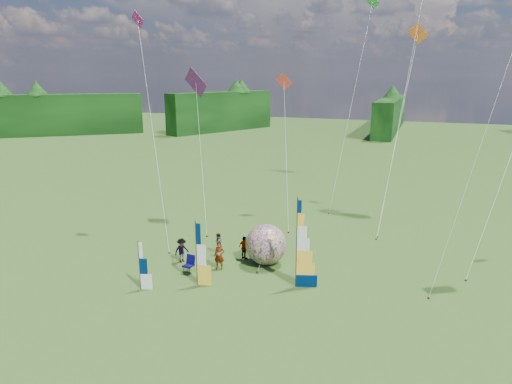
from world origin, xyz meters
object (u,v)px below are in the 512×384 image
(side_banner_far, at_px, (139,266))
(kite_whale, at_px, (405,87))
(spectator_b, at_px, (218,244))
(spectator_d, at_px, (244,248))
(camp_chair, at_px, (188,265))
(side_banner_left, at_px, (196,255))
(bol_inflatable, at_px, (266,244))
(spectator_a, at_px, (219,256))
(feather_banner_main, at_px, (297,245))
(spectator_c, at_px, (182,250))

(side_banner_far, xyz_separation_m, kite_whale, (12.88, 19.31, 9.75))
(spectator_b, bearing_deg, spectator_d, 33.93)
(camp_chair, height_order, kite_whale, kite_whale)
(camp_chair, bearing_deg, spectator_b, 88.55)
(kite_whale, bearing_deg, side_banner_left, -129.64)
(bol_inflatable, height_order, spectator_d, bol_inflatable)
(spectator_a, height_order, spectator_b, spectator_a)
(side_banner_far, distance_m, spectator_b, 6.80)
(feather_banner_main, distance_m, spectator_d, 5.56)
(spectator_c, height_order, spectator_d, spectator_c)
(bol_inflatable, bearing_deg, side_banner_far, -132.34)
(spectator_a, relative_size, spectator_d, 1.15)
(feather_banner_main, relative_size, side_banner_far, 1.82)
(feather_banner_main, height_order, bol_inflatable, feather_banner_main)
(feather_banner_main, xyz_separation_m, kite_whale, (4.49, 15.77, 8.55))
(feather_banner_main, xyz_separation_m, side_banner_far, (-8.39, -3.54, -1.20))
(side_banner_left, height_order, kite_whale, kite_whale)
(side_banner_left, relative_size, spectator_c, 2.33)
(spectator_b, xyz_separation_m, spectator_d, (1.99, -0.11, 0.04))
(bol_inflatable, height_order, kite_whale, kite_whale)
(spectator_a, xyz_separation_m, spectator_d, (0.88, 2.11, -0.12))
(spectator_d, distance_m, kite_whale, 18.85)
(bol_inflatable, relative_size, camp_chair, 2.36)
(spectator_d, bearing_deg, bol_inflatable, -163.04)
(spectator_b, distance_m, kite_whale, 19.82)
(bol_inflatable, distance_m, spectator_b, 3.68)
(kite_whale, bearing_deg, spectator_c, -140.22)
(spectator_d, bearing_deg, side_banner_far, 82.44)
(feather_banner_main, relative_size, spectator_b, 3.46)
(spectator_b, distance_m, camp_chair, 3.49)
(spectator_c, relative_size, kite_whale, 0.07)
(side_banner_left, height_order, side_banner_far, side_banner_left)
(bol_inflatable, xyz_separation_m, spectator_b, (-3.62, 0.32, -0.59))
(feather_banner_main, height_order, spectator_d, feather_banner_main)
(side_banner_left, relative_size, bol_inflatable, 1.43)
(side_banner_left, bearing_deg, kite_whale, 48.42)
(feather_banner_main, distance_m, camp_chair, 7.22)
(spectator_a, bearing_deg, spectator_d, 59.86)
(spectator_b, relative_size, spectator_c, 0.92)
(bol_inflatable, relative_size, spectator_a, 1.45)
(bol_inflatable, relative_size, spectator_d, 1.66)
(camp_chair, bearing_deg, spectator_c, 138.57)
(spectator_b, relative_size, spectator_d, 0.95)
(feather_banner_main, bearing_deg, kite_whale, 56.83)
(feather_banner_main, bearing_deg, spectator_d, 130.22)
(spectator_d, relative_size, kite_whale, 0.07)
(bol_inflatable, xyz_separation_m, spectator_c, (-5.36, -1.74, -0.52))
(spectator_a, height_order, spectator_d, spectator_a)
(spectator_a, bearing_deg, camp_chair, -149.66)
(side_banner_far, height_order, bol_inflatable, side_banner_far)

